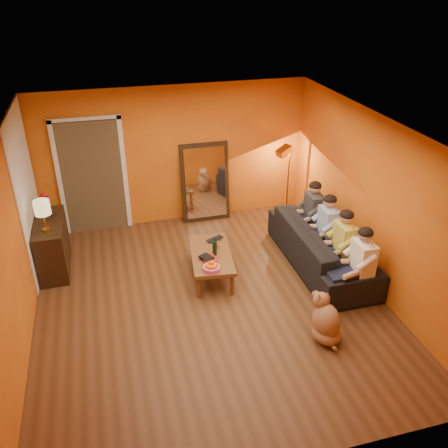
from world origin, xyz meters
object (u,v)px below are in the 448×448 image
object	(u,v)px
person_far_left	(362,265)
tumbler	(216,246)
sideboard	(53,245)
person_mid_right	(328,229)
person_mid_left	(344,246)
person_far_right	(313,214)
mirror_frame	(205,182)
sofa	(321,246)
floor_lamp	(288,183)
table_lamp	(44,216)
vase	(48,210)
wine_bottle	(215,246)
dog	(326,318)
laptop	(216,240)
coffee_table	(211,264)

from	to	relation	value
person_far_left	tumbler	bearing A→B (deg)	144.93
sideboard	person_mid_right	xyz separation A→B (m)	(4.37, -0.97, 0.18)
person_mid_left	person_far_right	size ratio (longest dim) A/B	1.00
mirror_frame	sofa	bearing A→B (deg)	-55.95
mirror_frame	floor_lamp	world-z (taller)	mirror_frame
table_lamp	person_mid_left	xyz separation A→B (m)	(4.37, -1.22, -0.49)
person_far_right	vase	size ratio (longest dim) A/B	6.85
mirror_frame	vase	size ratio (longest dim) A/B	8.53
wine_bottle	table_lamp	bearing A→B (deg)	165.26
table_lamp	sofa	size ratio (longest dim) A/B	0.21
sofa	dog	xyz separation A→B (m)	(-0.70, -1.64, -0.02)
mirror_frame	person_far_left	bearing A→B (deg)	-63.33
person_far_right	laptop	world-z (taller)	person_far_right
sideboard	dog	bearing A→B (deg)	-37.45
floor_lamp	mirror_frame	bearing A→B (deg)	145.64
person_mid_right	wine_bottle	distance (m)	1.90
laptop	vase	size ratio (longest dim) A/B	1.69
coffee_table	floor_lamp	distance (m)	2.56
person_mid_right	person_far_right	world-z (taller)	same
person_mid_right	person_far_left	bearing A→B (deg)	-90.00
table_lamp	floor_lamp	xyz separation A→B (m)	(4.34, 1.02, -0.39)
mirror_frame	floor_lamp	size ratio (longest dim) A/B	1.06
person_mid_right	vase	distance (m)	4.55
person_far_left	person_mid_left	xyz separation A→B (m)	(0.00, 0.55, 0.00)
table_lamp	person_mid_right	xyz separation A→B (m)	(4.37, -0.67, -0.49)
person_far_left	person_mid_left	bearing A→B (deg)	90.00
sofa	laptop	bearing A→B (deg)	72.55
mirror_frame	laptop	distance (m)	1.67
coffee_table	floor_lamp	size ratio (longest dim) A/B	0.85
dog	person_far_left	distance (m)	1.09
person_mid_right	wine_bottle	size ratio (longest dim) A/B	3.94
vase	person_far_right	bearing A→B (deg)	-8.66
sofa	person_mid_right	xyz separation A→B (m)	(0.13, 0.10, 0.25)
person_mid_right	person_mid_left	bearing A→B (deg)	-90.00
person_mid_left	person_mid_right	bearing A→B (deg)	90.00
table_lamp	wine_bottle	size ratio (longest dim) A/B	1.65
coffee_table	person_far_right	world-z (taller)	person_far_right
table_lamp	dog	distance (m)	4.35
coffee_table	person_mid_left	distance (m)	2.09
sofa	person_mid_right	size ratio (longest dim) A/B	2.02
dog	person_far_left	xyz separation A→B (m)	(0.83, 0.64, 0.27)
coffee_table	laptop	xyz separation A→B (m)	(0.18, 0.35, 0.22)
sideboard	floor_lamp	world-z (taller)	floor_lamp
tumbler	vase	distance (m)	2.78
tumbler	person_far_right	bearing A→B (deg)	11.22
person_mid_left	vase	distance (m)	4.72
person_far_right	person_mid_right	bearing A→B (deg)	-90.00
laptop	sideboard	bearing A→B (deg)	143.60
person_far_right	person_far_left	bearing A→B (deg)	-90.00
person_far_left	vase	xyz separation A→B (m)	(-4.37, 2.32, 0.33)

